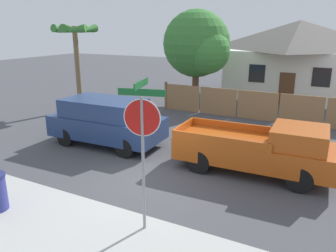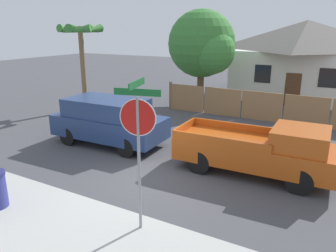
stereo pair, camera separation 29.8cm
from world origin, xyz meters
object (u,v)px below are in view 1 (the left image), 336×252
at_px(oak_tree, 199,45).
at_px(stop_sign, 142,130).
at_px(house, 297,57).
at_px(orange_pickup, 260,149).
at_px(red_suv, 106,120).
at_px(palm_tree, 75,37).

relative_size(oak_tree, stop_sign, 1.60).
distance_m(house, oak_tree, 7.99).
bearing_deg(orange_pickup, red_suv, 178.40).
bearing_deg(palm_tree, red_suv, -39.01).
height_order(orange_pickup, stop_sign, stop_sign).
bearing_deg(stop_sign, oak_tree, 92.45).
bearing_deg(palm_tree, oak_tree, 35.58).
bearing_deg(house, palm_tree, -135.30).
relative_size(oak_tree, orange_pickup, 1.13).
height_order(palm_tree, orange_pickup, palm_tree).
distance_m(red_suv, stop_sign, 6.36).
bearing_deg(stop_sign, red_suv, 120.93).
relative_size(house, stop_sign, 2.52).
bearing_deg(orange_pickup, stop_sign, -113.06).
xyz_separation_m(house, orange_pickup, (0.75, -14.54, -1.80)).
bearing_deg(orange_pickup, oak_tree, 122.35).
bearing_deg(red_suv, palm_tree, 139.32).
relative_size(oak_tree, palm_tree, 1.18).
bearing_deg(palm_tree, stop_sign, -41.67).
height_order(house, oak_tree, oak_tree).
xyz_separation_m(house, palm_tree, (-10.50, -10.39, 1.44)).
xyz_separation_m(house, red_suv, (-5.37, -14.54, -1.63)).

